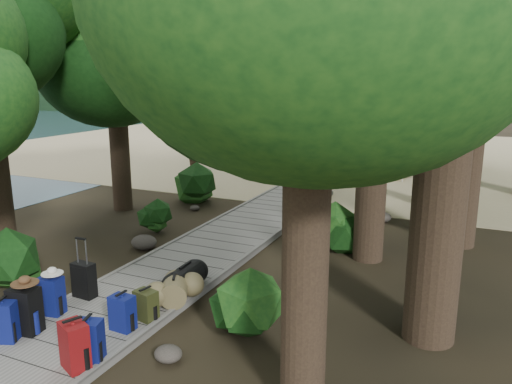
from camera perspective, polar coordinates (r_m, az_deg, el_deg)
The scene contains 46 objects.
ground at distance 10.84m, azimuth -6.62°, elevation -7.72°, with size 120.00×120.00×0.00m, color #302718.
sand_beach at distance 25.50m, azimuth 12.14°, elevation 4.21°, with size 40.00×22.00×0.02m, color tan.
water_bay at distance 50.36m, azimuth -23.76°, elevation 7.68°, with size 50.00×60.00×0.02m, color #25434E.
distant_hill at distance 72.62m, azimuth -14.50°, elevation 9.71°, with size 32.00×16.00×12.00m, color black.
boardwalk at distance 11.63m, azimuth -4.10°, elevation -5.87°, with size 2.00×12.00×0.12m, color gray.
backpack_left_a at distance 8.19m, azimuth -26.88°, elevation -12.88°, with size 0.35×0.25×0.66m, color navy, non-canonical shape.
backpack_left_b at distance 8.28m, azimuth -24.91°, elevation -11.93°, with size 0.42×0.30×0.77m, color black, non-canonical shape.
backpack_left_c at distance 8.74m, azimuth -22.39°, elevation -10.70°, with size 0.37×0.26×0.68m, color navy, non-canonical shape.
backpack_right_a at distance 7.14m, azimuth -20.05°, elevation -15.93°, with size 0.39×0.28×0.70m, color maroon, non-canonical shape.
backpack_right_b at distance 7.26m, azimuth -18.55°, elevation -15.59°, with size 0.35×0.25×0.64m, color navy, non-canonical shape.
backpack_right_c at distance 7.92m, azimuth -15.03°, elevation -12.99°, with size 0.35×0.25×0.59m, color navy, non-canonical shape.
backpack_right_d at distance 8.15m, azimuth -12.47°, elevation -12.33°, with size 0.34×0.25×0.52m, color #36381A, non-canonical shape.
duffel_right_khaki at distance 8.65m, azimuth -9.27°, elevation -10.92°, with size 0.44×0.67×0.44m, color brown, non-canonical shape.
duffel_right_black at distance 9.05m, azimuth -8.06°, elevation -9.72°, with size 0.46×0.73×0.46m, color black, non-canonical shape.
suitcase_on_boardwalk at distance 9.17m, azimuth -19.06°, elevation -9.48°, with size 0.40×0.22×0.61m, color black, non-canonical shape.
lone_suitcase_on_sand at distance 17.62m, azimuth 7.13°, elevation 1.61°, with size 0.42×0.24×0.66m, color black, non-canonical shape.
hat_brown at distance 8.10m, azimuth -24.94°, elevation -9.07°, with size 0.39×0.39×0.12m, color #51351E, non-canonical shape.
hat_white at distance 8.57m, azimuth -22.30°, elevation -8.28°, with size 0.34×0.34×0.11m, color silver, non-canonical shape.
kayak at distance 21.08m, azimuth 0.31°, elevation 3.19°, with size 0.78×3.56×0.36m, color red.
sun_lounger at distance 19.73m, azimuth 15.91°, elevation 2.40°, with size 0.63×1.96×0.63m, color silver, non-canonical shape.
tree_right_a at distance 5.29m, azimuth 6.14°, elevation 12.69°, with size 4.57×4.57×7.62m, color black, non-canonical shape.
tree_right_c at distance 10.44m, azimuth 13.89°, elevation 16.67°, with size 5.26×5.26×9.11m, color black, non-canonical shape.
tree_right_d at distance 12.10m, azimuth 24.24°, elevation 18.85°, with size 5.76×5.76×10.55m, color black, non-canonical shape.
tree_right_e at distance 15.36m, azimuth 20.95°, elevation 14.78°, with size 5.00×5.00×9.01m, color black, non-canonical shape.
tree_left_c at distance 14.77m, azimuth -15.83°, elevation 13.06°, with size 4.54×4.54×7.89m, color black, non-canonical shape.
tree_back_a at distance 24.98m, azimuth 9.70°, elevation 14.84°, with size 5.38×5.38×9.32m, color black, non-canonical shape.
tree_back_b at distance 24.71m, azimuth 16.63°, elevation 15.03°, with size 5.47×5.47×9.76m, color black, non-canonical shape.
tree_back_c at distance 23.74m, azimuth 24.60°, elevation 14.01°, with size 5.19×5.19×9.35m, color black, non-canonical shape.
tree_back_d at distance 25.70m, azimuth 0.67°, elevation 14.66°, with size 5.42×5.42×9.04m, color black, non-canonical shape.
palm_right_a at distance 14.29m, azimuth 15.17°, elevation 12.36°, with size 4.41×4.41×7.52m, color #124012, non-canonical shape.
palm_right_b at distance 19.52m, azimuth 23.42°, elevation 13.73°, with size 4.55×4.55×8.79m, color #124012, non-canonical shape.
palm_right_c at distance 20.73m, azimuth 17.83°, elevation 12.81°, with size 4.96×4.96×7.89m, color #124012, non-canonical shape.
palm_left_a at distance 17.59m, azimuth -7.72°, elevation 11.40°, with size 4.20×4.20×6.68m, color #124012, non-canonical shape.
rock_left_b at distance 10.87m, azimuth -26.25°, elevation -8.39°, with size 0.38×0.34×0.21m, color #4C473F, non-canonical shape.
rock_left_c at distance 11.64m, azimuth -12.68°, elevation -5.62°, with size 0.59×0.53×0.33m, color #4C473F, non-canonical shape.
rock_left_d at distance 14.68m, azimuth -7.01°, elevation -1.81°, with size 0.29×0.26×0.16m, color #4C473F, non-canonical shape.
rock_right_a at distance 7.32m, azimuth -10.01°, elevation -17.75°, with size 0.40×0.36×0.22m, color #4C473F, non-canonical shape.
rock_right_b at distance 8.85m, azimuth 1.59°, elevation -11.74°, with size 0.44×0.40×0.24m, color #4C473F, non-canonical shape.
rock_right_c at distance 11.92m, azimuth 4.39°, elevation -5.28°, with size 0.30×0.27×0.17m, color #4C473F, non-canonical shape.
rock_right_d at distance 13.83m, azimuth 14.15°, elevation -2.79°, with size 0.51×0.46×0.28m, color #4C473F, non-canonical shape.
shrub_left_a at distance 10.22m, azimuth -26.19°, elevation -7.19°, with size 1.18×1.18×1.06m, color #144316, non-canonical shape.
shrub_left_b at distance 12.76m, azimuth -12.01°, elevation -3.03°, with size 0.79×0.79×0.71m, color #144316, non-canonical shape.
shrub_left_c at distance 15.52m, azimuth -6.62°, elevation 0.99°, with size 1.33×1.33×1.20m, color #144316, non-canonical shape.
shrub_right_a at distance 7.63m, azimuth -1.30°, elevation -12.72°, with size 1.14×1.14×1.03m, color #144316, non-canonical shape.
shrub_right_b at distance 11.38m, azimuth 9.30°, elevation -3.95°, with size 1.18×1.18×1.07m, color #144316, non-canonical shape.
shrub_right_c at distance 15.12m, azimuth 12.61°, elevation -0.51°, with size 0.79×0.79×0.71m, color #144316, non-canonical shape.
Camera 1 is at (5.27, -8.65, 3.85)m, focal length 35.00 mm.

